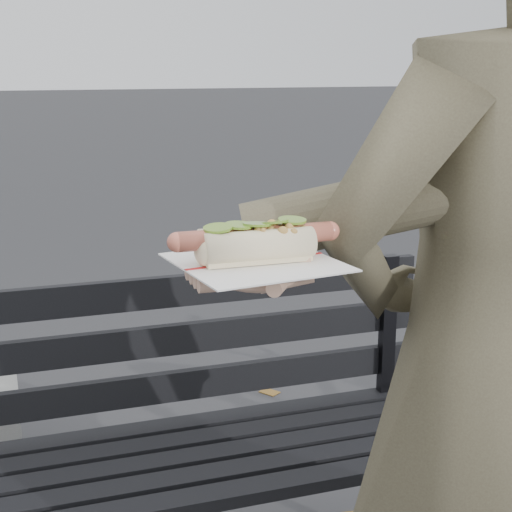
# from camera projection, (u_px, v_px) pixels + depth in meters

# --- Properties ---
(park_bench) EXTENTS (1.50, 0.44, 0.88)m
(park_bench) POSITION_uv_depth(u_px,v_px,m) (157.00, 430.00, 1.92)
(park_bench) COLOR black
(park_bench) RESTS_ON ground
(person) EXTENTS (0.73, 0.55, 1.80)m
(person) POSITION_uv_depth(u_px,v_px,m) (486.00, 382.00, 1.26)
(person) COLOR #494230
(person) RESTS_ON ground
(held_hotdog) EXTENTS (0.64, 0.31, 0.20)m
(held_hotdog) POSITION_uv_depth(u_px,v_px,m) (379.00, 212.00, 1.09)
(held_hotdog) COLOR #494230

